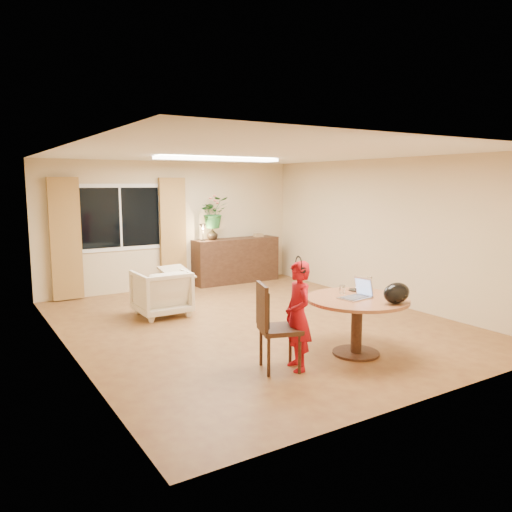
{
  "coord_description": "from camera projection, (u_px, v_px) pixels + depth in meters",
  "views": [
    {
      "loc": [
        -3.97,
        -6.39,
        2.16
      ],
      "look_at": [
        -0.13,
        -0.2,
        1.09
      ],
      "focal_mm": 35.0,
      "sensor_mm": 36.0,
      "label": 1
    }
  ],
  "objects": [
    {
      "name": "vase",
      "position": [
        212.0,
        234.0,
        10.54
      ],
      "size": [
        0.28,
        0.28,
        0.25
      ],
      "primitive_type": "imported",
      "rotation": [
        0.0,
        0.0,
        -0.19
      ],
      "color": "black",
      "rests_on": "sideboard"
    },
    {
      "name": "curtain_right",
      "position": [
        173.0,
        233.0,
        10.22
      ],
      "size": [
        0.55,
        0.08,
        2.25
      ],
      "primitive_type": "cube",
      "color": "brown",
      "rests_on": "wall_back"
    },
    {
      "name": "window",
      "position": [
        120.0,
        217.0,
        9.68
      ],
      "size": [
        1.7,
        0.03,
        1.3
      ],
      "color": "white",
      "rests_on": "wall_back"
    },
    {
      "name": "wall_back",
      "position": [
        173.0,
        225.0,
        10.3
      ],
      "size": [
        5.5,
        0.0,
        5.5
      ],
      "primitive_type": "plane",
      "rotation": [
        1.57,
        0.0,
        0.0
      ],
      "color": "#D4B589",
      "rests_on": "floor"
    },
    {
      "name": "tumbler",
      "position": [
        342.0,
        289.0,
        6.52
      ],
      "size": [
        0.08,
        0.08,
        0.11
      ],
      "primitive_type": null,
      "rotation": [
        0.0,
        0.0,
        -0.09
      ],
      "color": "white",
      "rests_on": "dining_table"
    },
    {
      "name": "book_stack",
      "position": [
        258.0,
        235.0,
        11.15
      ],
      "size": [
        0.23,
        0.2,
        0.08
      ],
      "primitive_type": null,
      "rotation": [
        0.0,
        0.0,
        -0.35
      ],
      "color": "brown",
      "rests_on": "sideboard"
    },
    {
      "name": "handbag",
      "position": [
        397.0,
        293.0,
        5.96
      ],
      "size": [
        0.39,
        0.24,
        0.25
      ],
      "primitive_type": null,
      "rotation": [
        0.0,
        0.0,
        -0.04
      ],
      "color": "black",
      "rests_on": "dining_table"
    },
    {
      "name": "armchair",
      "position": [
        161.0,
        293.0,
        8.18
      ],
      "size": [
        0.82,
        0.85,
        0.76
      ],
      "primitive_type": "imported",
      "rotation": [
        0.0,
        0.0,
        3.15
      ],
      "color": "beige",
      "rests_on": "floor"
    },
    {
      "name": "wine_glass",
      "position": [
        370.0,
        284.0,
        6.58
      ],
      "size": [
        0.08,
        0.08,
        0.21
      ],
      "primitive_type": null,
      "rotation": [
        0.0,
        0.0,
        -0.06
      ],
      "color": "white",
      "rests_on": "dining_table"
    },
    {
      "name": "curtain_left",
      "position": [
        66.0,
        239.0,
        9.12
      ],
      "size": [
        0.55,
        0.08,
        2.25
      ],
      "primitive_type": "cube",
      "color": "brown",
      "rests_on": "wall_back"
    },
    {
      "name": "wall_left",
      "position": [
        67.0,
        254.0,
        6.14
      ],
      "size": [
        0.0,
        6.5,
        6.5
      ],
      "primitive_type": "plane",
      "rotation": [
        1.57,
        0.0,
        1.57
      ],
      "color": "#D4B589",
      "rests_on": "floor"
    },
    {
      "name": "wall_right",
      "position": [
        385.0,
        231.0,
        9.0
      ],
      "size": [
        0.0,
        6.5,
        6.5
      ],
      "primitive_type": "plane",
      "rotation": [
        1.57,
        0.0,
        -1.57
      ],
      "color": "#D4B589",
      "rests_on": "floor"
    },
    {
      "name": "dining_chair",
      "position": [
        280.0,
        327.0,
        5.76
      ],
      "size": [
        0.61,
        0.58,
        1.03
      ],
      "primitive_type": null,
      "rotation": [
        0.0,
        0.0,
        -0.33
      ],
      "color": "black",
      "rests_on": "floor"
    },
    {
      "name": "child",
      "position": [
        298.0,
        316.0,
        5.77
      ],
      "size": [
        0.52,
        0.41,
        1.28
      ],
      "primitive_type": "imported",
      "rotation": [
        0.0,
        0.0,
        -1.81
      ],
      "color": "red",
      "rests_on": "floor"
    },
    {
      "name": "pot_lid",
      "position": [
        356.0,
        289.0,
        6.68
      ],
      "size": [
        0.25,
        0.25,
        0.03
      ],
      "primitive_type": null,
      "rotation": [
        0.0,
        0.0,
        0.31
      ],
      "color": "white",
      "rests_on": "dining_table"
    },
    {
      "name": "dining_table",
      "position": [
        357.0,
        310.0,
        6.28
      ],
      "size": [
        1.29,
        1.29,
        0.73
      ],
      "color": "brown",
      "rests_on": "floor"
    },
    {
      "name": "ceiling",
      "position": [
        256.0,
        153.0,
        7.38
      ],
      "size": [
        6.5,
        6.5,
        0.0
      ],
      "primitive_type": "plane",
      "rotation": [
        3.14,
        0.0,
        0.0
      ],
      "color": "white",
      "rests_on": "wall_back"
    },
    {
      "name": "laptop",
      "position": [
        355.0,
        288.0,
        6.2
      ],
      "size": [
        0.43,
        0.31,
        0.26
      ],
      "primitive_type": null,
      "rotation": [
        0.0,
        0.0,
        0.13
      ],
      "color": "#B7B7BC",
      "rests_on": "dining_table"
    },
    {
      "name": "sideboard",
      "position": [
        236.0,
        260.0,
        10.92
      ],
      "size": [
        1.94,
        0.47,
        0.97
      ],
      "primitive_type": "cube",
      "color": "black",
      "rests_on": "floor"
    },
    {
      "name": "ceiling_panel",
      "position": [
        219.0,
        159.0,
        8.4
      ],
      "size": [
        2.2,
        0.35,
        0.05
      ],
      "primitive_type": "cube",
      "color": "white",
      "rests_on": "ceiling"
    },
    {
      "name": "floor",
      "position": [
        256.0,
        323.0,
        7.76
      ],
      "size": [
        6.5,
        6.5,
        0.0
      ],
      "primitive_type": "plane",
      "color": "brown",
      "rests_on": "ground"
    },
    {
      "name": "bouquet",
      "position": [
        214.0,
        213.0,
        10.49
      ],
      "size": [
        0.65,
        0.58,
        0.66
      ],
      "primitive_type": "imported",
      "rotation": [
        0.0,
        0.0,
        -0.11
      ],
      "color": "#286425",
      "rests_on": "vase"
    },
    {
      "name": "throw",
      "position": [
        177.0,
        267.0,
        8.26
      ],
      "size": [
        0.51,
        0.6,
        0.03
      ],
      "primitive_type": null,
      "rotation": [
        0.0,
        0.0,
        0.12
      ],
      "color": "beige",
      "rests_on": "armchair"
    },
    {
      "name": "desk_lamp",
      "position": [
        203.0,
        232.0,
        10.36
      ],
      "size": [
        0.18,
        0.18,
        0.37
      ],
      "primitive_type": null,
      "rotation": [
        0.0,
        0.0,
        0.19
      ],
      "color": "black",
      "rests_on": "sideboard"
    }
  ]
}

